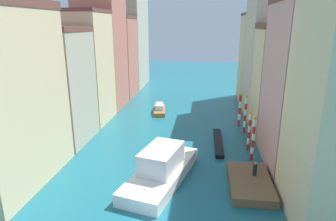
{
  "coord_description": "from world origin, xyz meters",
  "views": [
    {
      "loc": [
        3.86,
        -17.53,
        14.39
      ],
      "look_at": [
        -1.6,
        25.48,
        1.5
      ],
      "focal_mm": 31.17,
      "sensor_mm": 36.0,
      "label": 1
    }
  ],
  "objects_px": {
    "mooring_pole_3": "(245,114)",
    "motorboat_0": "(160,109)",
    "waterfront_dock": "(250,182)",
    "mooring_pole_0": "(253,138)",
    "mooring_pole_1": "(249,130)",
    "mooring_pole_4": "(240,109)",
    "mooring_pole_2": "(250,128)",
    "vaporetto_white": "(162,168)",
    "person_on_dock": "(255,169)",
    "gondola_black": "(218,142)"
  },
  "relations": [
    {
      "from": "mooring_pole_0",
      "to": "motorboat_0",
      "type": "distance_m",
      "value": 21.21
    },
    {
      "from": "mooring_pole_3",
      "to": "gondola_black",
      "type": "distance_m",
      "value": 6.26
    },
    {
      "from": "mooring_pole_1",
      "to": "motorboat_0",
      "type": "height_order",
      "value": "mooring_pole_1"
    },
    {
      "from": "motorboat_0",
      "to": "mooring_pole_4",
      "type": "bearing_deg",
      "value": -23.04
    },
    {
      "from": "vaporetto_white",
      "to": "mooring_pole_4",
      "type": "bearing_deg",
      "value": 61.74
    },
    {
      "from": "mooring_pole_4",
      "to": "person_on_dock",
      "type": "bearing_deg",
      "value": -90.88
    },
    {
      "from": "mooring_pole_0",
      "to": "vaporetto_white",
      "type": "xyz_separation_m",
      "value": [
        -9.21,
        -5.37,
        -1.37
      ]
    },
    {
      "from": "mooring_pole_0",
      "to": "motorboat_0",
      "type": "height_order",
      "value": "mooring_pole_0"
    },
    {
      "from": "mooring_pole_0",
      "to": "mooring_pole_4",
      "type": "height_order",
      "value": "mooring_pole_0"
    },
    {
      "from": "mooring_pole_2",
      "to": "mooring_pole_4",
      "type": "relative_size",
      "value": 0.82
    },
    {
      "from": "mooring_pole_0",
      "to": "gondola_black",
      "type": "height_order",
      "value": "mooring_pole_0"
    },
    {
      "from": "mooring_pole_2",
      "to": "mooring_pole_3",
      "type": "xyz_separation_m",
      "value": [
        -0.12,
        3.9,
        0.65
      ]
    },
    {
      "from": "waterfront_dock",
      "to": "mooring_pole_2",
      "type": "distance_m",
      "value": 10.38
    },
    {
      "from": "mooring_pole_1",
      "to": "motorboat_0",
      "type": "distance_m",
      "value": 19.08
    },
    {
      "from": "waterfront_dock",
      "to": "mooring_pole_0",
      "type": "relative_size",
      "value": 1.39
    },
    {
      "from": "mooring_pole_1",
      "to": "motorboat_0",
      "type": "relative_size",
      "value": 0.79
    },
    {
      "from": "person_on_dock",
      "to": "mooring_pole_1",
      "type": "height_order",
      "value": "mooring_pole_1"
    },
    {
      "from": "mooring_pole_0",
      "to": "mooring_pole_1",
      "type": "relative_size",
      "value": 1.05
    },
    {
      "from": "vaporetto_white",
      "to": "motorboat_0",
      "type": "bearing_deg",
      "value": 99.33
    },
    {
      "from": "waterfront_dock",
      "to": "mooring_pole_0",
      "type": "xyz_separation_m",
      "value": [
        0.93,
        5.49,
        2.2
      ]
    },
    {
      "from": "waterfront_dock",
      "to": "mooring_pole_1",
      "type": "height_order",
      "value": "mooring_pole_1"
    },
    {
      "from": "mooring_pole_0",
      "to": "gondola_black",
      "type": "relative_size",
      "value": 0.58
    },
    {
      "from": "mooring_pole_2",
      "to": "mooring_pole_4",
      "type": "bearing_deg",
      "value": 94.7
    },
    {
      "from": "person_on_dock",
      "to": "motorboat_0",
      "type": "xyz_separation_m",
      "value": [
        -12.39,
        21.6,
        -0.84
      ]
    },
    {
      "from": "person_on_dock",
      "to": "vaporetto_white",
      "type": "relative_size",
      "value": 0.12
    },
    {
      "from": "mooring_pole_2",
      "to": "mooring_pole_3",
      "type": "distance_m",
      "value": 3.96
    },
    {
      "from": "waterfront_dock",
      "to": "motorboat_0",
      "type": "height_order",
      "value": "motorboat_0"
    },
    {
      "from": "mooring_pole_1",
      "to": "vaporetto_white",
      "type": "xyz_separation_m",
      "value": [
        -9.18,
        -8.12,
        -1.26
      ]
    },
    {
      "from": "waterfront_dock",
      "to": "mooring_pole_3",
      "type": "xyz_separation_m",
      "value": [
        1.15,
        14.06,
        2.35
      ]
    },
    {
      "from": "person_on_dock",
      "to": "mooring_pole_0",
      "type": "height_order",
      "value": "mooring_pole_0"
    },
    {
      "from": "mooring_pole_0",
      "to": "mooring_pole_3",
      "type": "relative_size",
      "value": 0.94
    },
    {
      "from": "motorboat_0",
      "to": "vaporetto_white",
      "type": "bearing_deg",
      "value": -80.67
    },
    {
      "from": "mooring_pole_1",
      "to": "mooring_pole_4",
      "type": "bearing_deg",
      "value": 91.17
    },
    {
      "from": "mooring_pole_3",
      "to": "gondola_black",
      "type": "relative_size",
      "value": 0.61
    },
    {
      "from": "mooring_pole_4",
      "to": "vaporetto_white",
      "type": "xyz_separation_m",
      "value": [
        -9.0,
        -16.75,
        -1.33
      ]
    },
    {
      "from": "waterfront_dock",
      "to": "motorboat_0",
      "type": "bearing_deg",
      "value": 118.17
    },
    {
      "from": "person_on_dock",
      "to": "mooring_pole_4",
      "type": "distance_m",
      "value": 16.27
    },
    {
      "from": "person_on_dock",
      "to": "mooring_pole_3",
      "type": "distance_m",
      "value": 13.51
    },
    {
      "from": "waterfront_dock",
      "to": "mooring_pole_1",
      "type": "xyz_separation_m",
      "value": [
        0.9,
        8.24,
        2.08
      ]
    },
    {
      "from": "mooring_pole_3",
      "to": "vaporetto_white",
      "type": "distance_m",
      "value": 16.9
    },
    {
      "from": "vaporetto_white",
      "to": "motorboat_0",
      "type": "relative_size",
      "value": 1.94
    },
    {
      "from": "mooring_pole_1",
      "to": "vaporetto_white",
      "type": "height_order",
      "value": "mooring_pole_1"
    },
    {
      "from": "mooring_pole_3",
      "to": "waterfront_dock",
      "type": "bearing_deg",
      "value": -94.68
    },
    {
      "from": "person_on_dock",
      "to": "mooring_pole_1",
      "type": "xyz_separation_m",
      "value": [
        0.43,
        7.6,
        1.08
      ]
    },
    {
      "from": "person_on_dock",
      "to": "mooring_pole_4",
      "type": "relative_size",
      "value": 0.28
    },
    {
      "from": "mooring_pole_3",
      "to": "motorboat_0",
      "type": "xyz_separation_m",
      "value": [
        -13.07,
        8.18,
        -2.19
      ]
    },
    {
      "from": "mooring_pole_3",
      "to": "vaporetto_white",
      "type": "bearing_deg",
      "value": -124.08
    },
    {
      "from": "mooring_pole_1",
      "to": "mooring_pole_2",
      "type": "relative_size",
      "value": 1.19
    },
    {
      "from": "waterfront_dock",
      "to": "gondola_black",
      "type": "distance_m",
      "value": 9.97
    },
    {
      "from": "waterfront_dock",
      "to": "gondola_black",
      "type": "xyz_separation_m",
      "value": [
        -2.51,
        9.65,
        -0.15
      ]
    }
  ]
}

